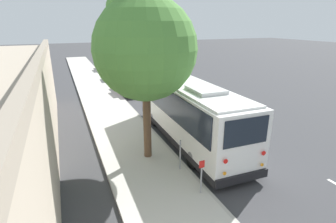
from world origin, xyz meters
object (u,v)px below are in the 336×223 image
Objects in this scene: parked_sedan_tan at (106,66)px; sign_post_near at (201,177)px; street_tree at (144,42)px; shuttle_bus at (189,109)px; parked_sedan_black at (116,75)px; sign_post_far at (180,155)px; parked_sedan_maroon at (129,87)px.

sign_post_near is at bearing 175.43° from parked_sedan_tan.
shuttle_bus is at bearing -69.77° from street_tree.
sign_post_far is at bearing 177.31° from parked_sedan_black.
parked_sedan_maroon is 16.03m from sign_post_near.
street_tree is at bearing 165.66° from parked_sedan_maroon.
street_tree reaches higher than sign_post_near.
shuttle_bus reaches higher than parked_sedan_maroon.
parked_sedan_tan is (6.59, -0.01, 0.01)m from parked_sedan_black.
parked_sedan_maroon reaches higher than parked_sedan_tan.
street_tree reaches higher than shuttle_bus.
sign_post_near reaches higher than parked_sedan_black.
shuttle_bus is 4.67m from street_tree.
parked_sedan_tan is at bearing 1.33° from parked_sedan_black.
parked_sedan_maroon is at bearing 3.49° from shuttle_bus.
parked_sedan_maroon is at bearing -10.41° from street_tree.
sign_post_far is at bearing 175.23° from parked_sedan_tan.
parked_sedan_black is 20.52m from sign_post_far.
sign_post_near is 1.84m from sign_post_far.
parked_sedan_tan is 27.10m from sign_post_far.
street_tree is at bearing 111.39° from shuttle_bus.
parked_sedan_black is 6.59m from parked_sedan_tan.
parked_sedan_black is 22.36m from sign_post_near.
parked_sedan_maroon is 13.42m from street_tree.
shuttle_bus reaches higher than parked_sedan_tan.
parked_sedan_maroon is at bearing -4.84° from sign_post_near.
parked_sedan_black is 1.02× the size of parked_sedan_tan.
street_tree reaches higher than parked_sedan_tan.
street_tree is (-1.00, 2.72, 3.66)m from shuttle_bus.
shuttle_bus reaches higher than parked_sedan_black.
parked_sedan_maroon is 12.93m from parked_sedan_tan.
sign_post_far is (-1.82, -0.91, -4.63)m from street_tree.
parked_sedan_tan is at bearing -5.44° from street_tree.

